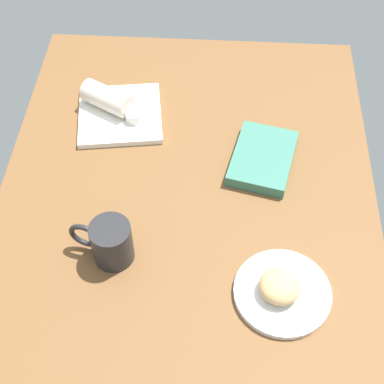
{
  "coord_description": "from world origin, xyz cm",
  "views": [
    {
      "loc": [
        -86.83,
        -6.26,
        111.61
      ],
      "look_at": [
        -5.75,
        -1.31,
        7.0
      ],
      "focal_mm": 53.34,
      "sensor_mm": 36.0,
      "label": 1
    }
  ],
  "objects_px": {
    "breakfast_wrap": "(107,98)",
    "book_stack": "(263,158)",
    "sauce_cup": "(134,116)",
    "coffee_mug": "(110,242)",
    "square_plate": "(120,115)",
    "round_plate": "(282,293)",
    "scone_pastry": "(280,287)"
  },
  "relations": [
    {
      "from": "scone_pastry",
      "to": "breakfast_wrap",
      "type": "relative_size",
      "value": 0.64
    },
    {
      "from": "round_plate",
      "to": "square_plate",
      "type": "bearing_deg",
      "value": 39.38
    },
    {
      "from": "breakfast_wrap",
      "to": "book_stack",
      "type": "height_order",
      "value": "breakfast_wrap"
    },
    {
      "from": "round_plate",
      "to": "sauce_cup",
      "type": "relative_size",
      "value": 4.58
    },
    {
      "from": "breakfast_wrap",
      "to": "book_stack",
      "type": "distance_m",
      "value": 0.44
    },
    {
      "from": "scone_pastry",
      "to": "square_plate",
      "type": "height_order",
      "value": "scone_pastry"
    },
    {
      "from": "book_stack",
      "to": "round_plate",
      "type": "bearing_deg",
      "value": -174.35
    },
    {
      "from": "coffee_mug",
      "to": "breakfast_wrap",
      "type": "bearing_deg",
      "value": 9.63
    },
    {
      "from": "scone_pastry",
      "to": "coffee_mug",
      "type": "xyz_separation_m",
      "value": [
        0.08,
        0.36,
        0.02
      ]
    },
    {
      "from": "sauce_cup",
      "to": "book_stack",
      "type": "height_order",
      "value": "sauce_cup"
    },
    {
      "from": "round_plate",
      "to": "square_plate",
      "type": "distance_m",
      "value": 0.65
    },
    {
      "from": "scone_pastry",
      "to": "coffee_mug",
      "type": "height_order",
      "value": "coffee_mug"
    },
    {
      "from": "sauce_cup",
      "to": "breakfast_wrap",
      "type": "relative_size",
      "value": 0.33
    },
    {
      "from": "square_plate",
      "to": "book_stack",
      "type": "distance_m",
      "value": 0.4
    },
    {
      "from": "breakfast_wrap",
      "to": "book_stack",
      "type": "relative_size",
      "value": 0.59
    },
    {
      "from": "coffee_mug",
      "to": "square_plate",
      "type": "bearing_deg",
      "value": 5.66
    },
    {
      "from": "breakfast_wrap",
      "to": "scone_pastry",
      "type": "bearing_deg",
      "value": -111.82
    },
    {
      "from": "round_plate",
      "to": "scone_pastry",
      "type": "xyz_separation_m",
      "value": [
        -0.0,
        0.01,
        0.03
      ]
    },
    {
      "from": "sauce_cup",
      "to": "book_stack",
      "type": "relative_size",
      "value": 0.2
    },
    {
      "from": "round_plate",
      "to": "square_plate",
      "type": "xyz_separation_m",
      "value": [
        0.5,
        0.41,
        0.0
      ]
    },
    {
      "from": "scone_pastry",
      "to": "coffee_mug",
      "type": "distance_m",
      "value": 0.37
    },
    {
      "from": "breakfast_wrap",
      "to": "sauce_cup",
      "type": "bearing_deg",
      "value": -92.03
    },
    {
      "from": "book_stack",
      "to": "square_plate",
      "type": "bearing_deg",
      "value": 69.95
    },
    {
      "from": "round_plate",
      "to": "sauce_cup",
      "type": "distance_m",
      "value": 0.6
    },
    {
      "from": "book_stack",
      "to": "coffee_mug",
      "type": "relative_size",
      "value": 1.59
    },
    {
      "from": "sauce_cup",
      "to": "breakfast_wrap",
      "type": "height_order",
      "value": "breakfast_wrap"
    },
    {
      "from": "sauce_cup",
      "to": "book_stack",
      "type": "xyz_separation_m",
      "value": [
        -0.11,
        -0.33,
        -0.01
      ]
    },
    {
      "from": "breakfast_wrap",
      "to": "coffee_mug",
      "type": "xyz_separation_m",
      "value": [
        -0.45,
        -0.08,
        0.01
      ]
    },
    {
      "from": "breakfast_wrap",
      "to": "round_plate",
      "type": "bearing_deg",
      "value": -111.09
    },
    {
      "from": "round_plate",
      "to": "breakfast_wrap",
      "type": "relative_size",
      "value": 1.52
    },
    {
      "from": "sauce_cup",
      "to": "breakfast_wrap",
      "type": "distance_m",
      "value": 0.09
    },
    {
      "from": "round_plate",
      "to": "sauce_cup",
      "type": "bearing_deg",
      "value": 37.79
    }
  ]
}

